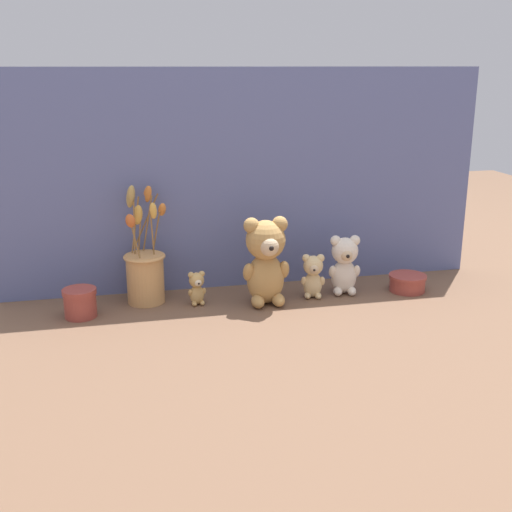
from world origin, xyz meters
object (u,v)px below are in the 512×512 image
at_px(teddy_bear_medium, 345,263).
at_px(decorative_tin_tall, 408,283).
at_px(flower_vase, 145,269).
at_px(decorative_tin_short, 80,303).
at_px(teddy_bear_large, 266,259).
at_px(teddy_bear_small, 313,275).
at_px(teddy_bear_tiny, 197,287).

xyz_separation_m(teddy_bear_medium, decorative_tin_tall, (0.19, -0.03, -0.07)).
xyz_separation_m(flower_vase, decorative_tin_short, (-0.18, -0.08, -0.06)).
bearing_deg(decorative_tin_tall, flower_vase, 173.83).
distance_m(teddy_bear_large, decorative_tin_short, 0.51).
bearing_deg(teddy_bear_large, decorative_tin_tall, 0.81).
relative_size(teddy_bear_small, teddy_bear_tiny, 1.34).
bearing_deg(teddy_bear_small, teddy_bear_medium, 7.70).
height_order(teddy_bear_large, teddy_bear_medium, teddy_bear_large).
distance_m(teddy_bear_tiny, decorative_tin_tall, 0.63).
bearing_deg(flower_vase, teddy_bear_medium, -5.60).
bearing_deg(teddy_bear_large, decorative_tin_short, 179.41).
relative_size(decorative_tin_tall, decorative_tin_short, 1.23).
bearing_deg(teddy_bear_large, teddy_bear_tiny, 169.77).
xyz_separation_m(decorative_tin_tall, decorative_tin_short, (-0.94, -0.00, 0.01)).
bearing_deg(teddy_bear_tiny, teddy_bear_medium, -0.22).
bearing_deg(teddy_bear_small, decorative_tin_tall, -2.54).
bearing_deg(flower_vase, decorative_tin_short, -154.83).
distance_m(teddy_bear_large, teddy_bear_small, 0.16).
xyz_separation_m(teddy_bear_tiny, decorative_tin_tall, (0.63, -0.03, -0.03)).
distance_m(teddy_bear_medium, flower_vase, 0.58).
bearing_deg(teddy_bear_medium, teddy_bear_large, -172.39).
bearing_deg(teddy_bear_small, teddy_bear_large, -172.46).
distance_m(teddy_bear_tiny, flower_vase, 0.16).
distance_m(decorative_tin_tall, decorative_tin_short, 0.94).
height_order(teddy_bear_large, decorative_tin_tall, teddy_bear_large).
bearing_deg(flower_vase, teddy_bear_tiny, -21.48).
relative_size(teddy_bear_small, flower_vase, 0.39).
bearing_deg(teddy_bear_tiny, teddy_bear_small, -2.60).
distance_m(teddy_bear_small, flower_vase, 0.48).
relative_size(teddy_bear_medium, teddy_bear_tiny, 1.81).
relative_size(teddy_bear_small, decorative_tin_tall, 1.17).
bearing_deg(flower_vase, teddy_bear_large, -15.13).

